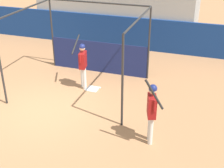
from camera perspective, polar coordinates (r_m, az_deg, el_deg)
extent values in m
plane|color=#A8754C|center=(10.70, -12.22, -4.52)|extent=(60.00, 60.00, 0.00)
cube|color=navy|center=(15.92, -0.54, 9.67)|extent=(24.00, 0.12, 1.59)
cube|color=#9E9E99|center=(17.57, 1.71, 14.72)|extent=(8.15, 4.00, 3.64)
cube|color=maroon|center=(17.43, -10.65, 13.58)|extent=(0.45, 0.40, 0.10)
cube|color=maroon|center=(17.53, -10.43, 14.45)|extent=(0.45, 0.06, 0.40)
cube|color=maroon|center=(17.17, -8.99, 13.52)|extent=(0.45, 0.40, 0.10)
cube|color=maroon|center=(17.28, -8.77, 14.40)|extent=(0.45, 0.06, 0.40)
cube|color=maroon|center=(16.93, -7.28, 13.45)|extent=(0.45, 0.40, 0.10)
cube|color=maroon|center=(17.04, -7.06, 14.33)|extent=(0.45, 0.06, 0.40)
cube|color=maroon|center=(16.71, -5.53, 13.35)|extent=(0.45, 0.40, 0.10)
cube|color=maroon|center=(16.82, -5.31, 14.25)|extent=(0.45, 0.06, 0.40)
cube|color=maroon|center=(16.50, -3.73, 13.25)|extent=(0.45, 0.40, 0.10)
cube|color=maroon|center=(16.61, -3.51, 14.16)|extent=(0.45, 0.06, 0.40)
cube|color=maroon|center=(16.30, -1.89, 13.13)|extent=(0.45, 0.40, 0.10)
cube|color=maroon|center=(16.41, -1.68, 14.05)|extent=(0.45, 0.06, 0.40)
cube|color=maroon|center=(16.12, -0.01, 12.99)|extent=(0.45, 0.40, 0.10)
cube|color=maroon|center=(16.24, 0.20, 13.92)|extent=(0.45, 0.06, 0.40)
cube|color=maroon|center=(15.96, 1.91, 12.84)|extent=(0.45, 0.40, 0.10)
cube|color=maroon|center=(16.08, 2.12, 13.78)|extent=(0.45, 0.06, 0.40)
cube|color=maroon|center=(15.82, 3.87, 12.67)|extent=(0.45, 0.40, 0.10)
cube|color=maroon|center=(15.93, 4.07, 13.61)|extent=(0.45, 0.06, 0.40)
cube|color=maroon|center=(15.69, 5.85, 12.48)|extent=(0.45, 0.40, 0.10)
cube|color=maroon|center=(15.81, 6.05, 13.43)|extent=(0.45, 0.06, 0.40)
cube|color=maroon|center=(15.58, 7.87, 12.27)|extent=(0.45, 0.40, 0.10)
cube|color=maroon|center=(15.70, 8.05, 13.23)|extent=(0.45, 0.06, 0.40)
cube|color=maroon|center=(15.49, 9.90, 12.04)|extent=(0.45, 0.40, 0.10)
cube|color=maroon|center=(15.61, 10.08, 13.01)|extent=(0.45, 0.06, 0.40)
cube|color=maroon|center=(15.42, 11.95, 11.80)|extent=(0.45, 0.40, 0.10)
cube|color=maroon|center=(15.54, 12.13, 12.78)|extent=(0.45, 0.06, 0.40)
cube|color=maroon|center=(17.14, -2.74, 15.15)|extent=(0.45, 0.40, 0.10)
cube|color=maroon|center=(16.95, -0.94, 15.04)|extent=(0.45, 0.40, 0.10)
cube|color=maroon|center=(16.78, 0.89, 14.92)|extent=(0.45, 0.40, 0.10)
cube|color=maroon|center=(16.62, 2.76, 14.79)|extent=(0.45, 0.40, 0.10)
cube|color=maroon|center=(16.48, 4.66, 14.63)|extent=(0.45, 0.40, 0.10)
cube|color=maroon|center=(16.36, 6.59, 14.46)|extent=(0.45, 0.40, 0.10)
cube|color=maroon|center=(16.26, 8.53, 14.27)|extent=(0.45, 0.40, 0.10)
cube|color=maroon|center=(16.17, 10.50, 14.06)|extent=(0.45, 0.40, 0.10)
cube|color=maroon|center=(16.11, 12.49, 13.83)|extent=(0.45, 0.40, 0.10)
cube|color=maroon|center=(16.24, 12.65, 14.75)|extent=(0.45, 0.06, 0.40)
cylinder|color=#282828|center=(10.80, -19.73, 3.33)|extent=(0.07, 0.07, 2.89)
cylinder|color=#282828|center=(8.97, 1.92, 0.23)|extent=(0.07, 0.07, 2.89)
cylinder|color=#282828|center=(13.54, -10.86, 9.00)|extent=(0.07, 0.07, 2.89)
cylinder|color=#282828|center=(12.13, 6.78, 7.23)|extent=(0.07, 0.07, 2.89)
cylinder|color=#282828|center=(11.72, -15.65, 13.13)|extent=(0.06, 3.52, 0.06)
cylinder|color=#282828|center=(10.06, 5.01, 11.89)|extent=(0.06, 3.52, 0.06)
cylinder|color=#282828|center=(12.31, -2.64, 14.65)|extent=(4.16, 0.06, 0.06)
cube|color=navy|center=(12.93, -2.47, 4.94)|extent=(4.09, 0.03, 1.32)
cube|color=white|center=(11.77, -3.58, -0.88)|extent=(0.44, 0.44, 0.02)
cylinder|color=silver|center=(11.61, -5.04, 0.93)|extent=(0.15, 0.15, 0.84)
cylinder|color=silver|center=(11.81, -5.41, 1.38)|extent=(0.15, 0.15, 0.84)
cube|color=maroon|center=(11.42, -5.37, 4.39)|extent=(0.30, 0.49, 0.59)
sphere|color=tan|center=(11.26, -5.47, 6.56)|extent=(0.21, 0.21, 0.21)
sphere|color=navy|center=(11.24, -5.48, 6.79)|extent=(0.22, 0.22, 0.22)
cylinder|color=maroon|center=(11.17, -5.85, 4.58)|extent=(0.08, 0.08, 0.33)
cylinder|color=maroon|center=(11.60, -5.35, 5.45)|extent=(0.08, 0.08, 0.33)
cylinder|color=black|center=(11.56, -6.68, 7.23)|extent=(0.08, 0.75, 0.55)
sphere|color=black|center=(11.51, -4.97, 5.90)|extent=(0.08, 0.08, 0.08)
cylinder|color=silver|center=(8.89, 6.96, -7.76)|extent=(0.16, 0.16, 0.86)
cylinder|color=silver|center=(8.73, 7.08, -8.50)|extent=(0.16, 0.16, 0.86)
cube|color=maroon|center=(8.42, 7.29, -4.00)|extent=(0.34, 0.49, 0.61)
sphere|color=tan|center=(8.19, 7.48, -1.14)|extent=(0.22, 0.22, 0.22)
sphere|color=navy|center=(8.17, 7.50, -0.84)|extent=(0.23, 0.23, 0.23)
cylinder|color=maroon|center=(8.56, 7.47, -2.41)|extent=(0.09, 0.09, 0.34)
cylinder|color=maroon|center=(8.15, 7.78, -4.00)|extent=(0.09, 0.09, 0.34)
cylinder|color=black|center=(7.84, 7.72, -1.92)|extent=(0.55, 0.13, 0.75)
sphere|color=black|center=(8.22, 8.15, -3.35)|extent=(0.08, 0.08, 0.08)
sphere|color=white|center=(11.77, -2.21, -0.68)|extent=(0.07, 0.07, 0.07)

